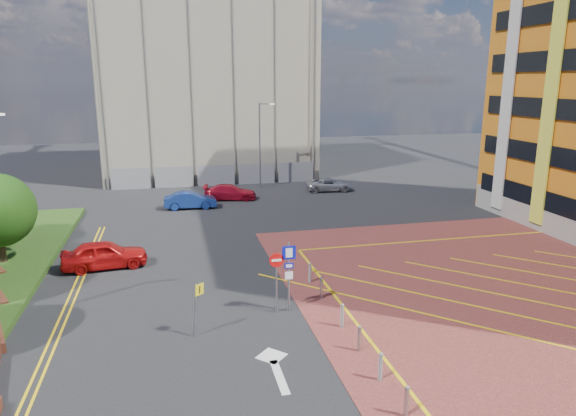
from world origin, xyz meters
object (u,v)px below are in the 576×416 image
object	(u,v)px
lamp_back	(261,142)
car_blue_back	(190,200)
warning_sign	(197,303)
car_silver_back	(329,185)
car_red_left	(104,254)
sign_cluster	(284,270)
car_red_back	(230,192)

from	to	relation	value
lamp_back	car_blue_back	xyz separation A→B (m)	(-6.95, -6.83, -3.68)
lamp_back	warning_sign	bearing A→B (deg)	-105.07
warning_sign	car_silver_back	bearing A→B (deg)	62.03
lamp_back	warning_sign	distance (m)	29.58
car_red_left	sign_cluster	bearing A→B (deg)	-138.98
sign_cluster	car_silver_back	size ratio (longest dim) A/B	0.76
car_red_back	car_silver_back	bearing A→B (deg)	-70.06
warning_sign	car_silver_back	distance (m)	28.88
car_blue_back	car_silver_back	world-z (taller)	car_blue_back
sign_cluster	car_red_back	distance (m)	22.67
lamp_back	car_blue_back	world-z (taller)	lamp_back
sign_cluster	car_red_back	xyz separation A→B (m)	(0.30, 22.63, -1.30)
sign_cluster	car_red_back	world-z (taller)	sign_cluster
warning_sign	car_red_left	distance (m)	10.07
car_red_back	warning_sign	bearing A→B (deg)	-178.76
lamp_back	car_red_back	xyz separation A→B (m)	(-3.48, -4.38, -3.71)
car_red_left	car_blue_back	world-z (taller)	car_red_left
warning_sign	car_blue_back	xyz separation A→B (m)	(0.70, 21.59, -0.75)
car_blue_back	car_red_back	xyz separation A→B (m)	(3.47, 2.44, -0.03)
car_red_left	car_red_back	xyz separation A→B (m)	(8.65, 15.04, -0.11)
warning_sign	lamp_back	bearing A→B (deg)	74.93
warning_sign	sign_cluster	bearing A→B (deg)	19.93
warning_sign	car_blue_back	size ratio (longest dim) A/B	0.54
car_red_back	sign_cluster	bearing A→B (deg)	-169.67
car_blue_back	car_silver_back	xyz separation A→B (m)	(12.84, 3.90, -0.09)
car_red_left	car_red_back	size ratio (longest dim) A/B	1.00
lamp_back	sign_cluster	bearing A→B (deg)	-97.97
car_silver_back	warning_sign	bearing A→B (deg)	158.45
lamp_back	sign_cluster	world-z (taller)	lamp_back
car_blue_back	car_silver_back	bearing A→B (deg)	-70.78
warning_sign	car_red_left	world-z (taller)	warning_sign
warning_sign	car_red_back	distance (m)	24.41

